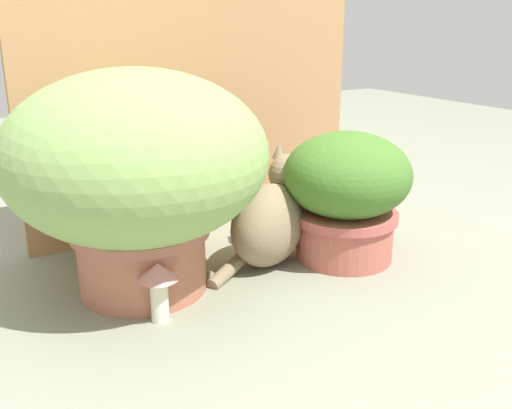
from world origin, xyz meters
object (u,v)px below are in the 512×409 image
cat (271,219)px  mushroom_ornament_red (133,270)px  grass_planter (137,167)px  mushroom_ornament_pink (158,281)px  leafy_planter (347,192)px

cat → mushroom_ornament_red: 0.41m
grass_planter → mushroom_ornament_pink: grass_planter is taller
leafy_planter → mushroom_ornament_pink: bearing=-173.1°
cat → mushroom_ornament_pink: cat is taller
grass_planter → mushroom_ornament_red: bearing=-124.1°
grass_planter → leafy_planter: (0.54, -0.10, -0.12)m
mushroom_ornament_red → mushroom_ornament_pink: size_ratio=0.90×
leafy_planter → mushroom_ornament_pink: 0.58m
leafy_planter → mushroom_ornament_pink: (-0.57, -0.07, -0.09)m
cat → mushroom_ornament_red: bearing=-172.1°
mushroom_ornament_pink → cat: bearing=21.7°
leafy_planter → mushroom_ornament_red: leafy_planter is taller
mushroom_ornament_pink → mushroom_ornament_red: bearing=103.9°
mushroom_ornament_pink → leafy_planter: bearing=6.9°
cat → mushroom_ornament_red: (-0.41, -0.06, -0.03)m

